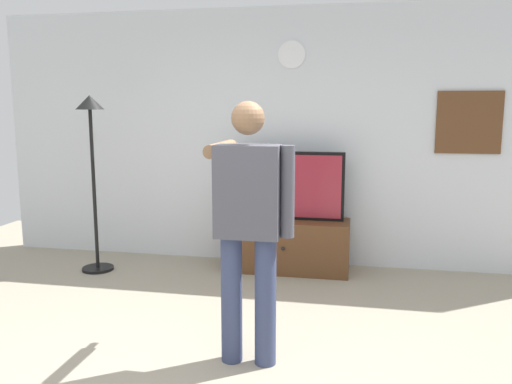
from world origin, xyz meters
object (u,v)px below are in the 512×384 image
at_px(floor_lamp, 92,147).
at_px(person_standing_nearer_lamp, 249,218).
at_px(framed_picture, 469,122).
at_px(tv_stand, 286,245).
at_px(television, 287,185).
at_px(wall_clock, 292,55).

relative_size(floor_lamp, person_standing_nearer_lamp, 1.04).
relative_size(framed_picture, floor_lamp, 0.34).
height_order(tv_stand, framed_picture, framed_picture).
bearing_deg(television, wall_clock, 90.00).
xyz_separation_m(framed_picture, person_standing_nearer_lamp, (-1.74, -2.28, -0.55)).
bearing_deg(wall_clock, floor_lamp, -161.18).
relative_size(tv_stand, floor_lamp, 0.72).
bearing_deg(floor_lamp, tv_stand, 10.77).
height_order(tv_stand, wall_clock, wall_clock).
relative_size(television, person_standing_nearer_lamp, 0.67).
bearing_deg(wall_clock, framed_picture, 0.16).
relative_size(wall_clock, floor_lamp, 0.16).
xyz_separation_m(tv_stand, television, (-0.00, 0.05, 0.62)).
bearing_deg(person_standing_nearer_lamp, tv_stand, 90.67).
relative_size(wall_clock, person_standing_nearer_lamp, 0.16).
bearing_deg(tv_stand, framed_picture, 9.51).
height_order(wall_clock, floor_lamp, wall_clock).
xyz_separation_m(television, framed_picture, (1.76, 0.25, 0.64)).
bearing_deg(television, framed_picture, 8.04).
bearing_deg(wall_clock, television, -90.00).
distance_m(wall_clock, floor_lamp, 2.24).
relative_size(wall_clock, framed_picture, 0.45).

